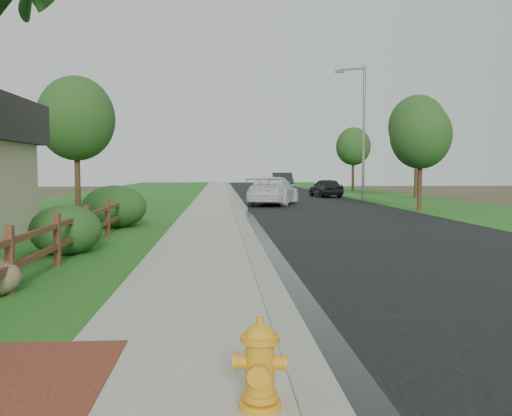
{
  "coord_description": "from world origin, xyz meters",
  "views": [
    {
      "loc": [
        -0.4,
        -5.59,
        1.94
      ],
      "look_at": [
        0.32,
        5.24,
        1.18
      ],
      "focal_mm": 38.0,
      "sensor_mm": 36.0,
      "label": 1
    }
  ],
  "objects": [
    {
      "name": "ranch_fence",
      "position": [
        -3.6,
        6.4,
        0.62
      ],
      "size": [
        0.12,
        16.92,
        1.1
      ],
      "color": "#472317",
      "rests_on": "ground"
    },
    {
      "name": "tree_near_right",
      "position": [
        9.0,
        19.33,
        3.55
      ],
      "size": [
        2.85,
        2.85,
        5.13
      ],
      "color": "#342815",
      "rests_on": "ground"
    },
    {
      "name": "shrub_c",
      "position": [
        -3.9,
        6.88,
        0.58
      ],
      "size": [
        1.63,
        1.63,
        1.16
      ],
      "primitive_type": "ellipsoid",
      "rotation": [
        0.0,
        0.0,
        0.02
      ],
      "color": "#1A4017",
      "rests_on": "ground"
    },
    {
      "name": "verge_far",
      "position": [
        11.5,
        35.0,
        0.02
      ],
      "size": [
        6.0,
        90.0,
        0.04
      ],
      "primitive_type": "cube",
      "color": "#18551A",
      "rests_on": "ground"
    },
    {
      "name": "sidewalk",
      "position": [
        -0.9,
        35.0,
        0.05
      ],
      "size": [
        2.2,
        90.0,
        0.1
      ],
      "primitive_type": "cube",
      "color": "gray",
      "rests_on": "ground"
    },
    {
      "name": "wet_gutter",
      "position": [
        0.75,
        35.0,
        0.02
      ],
      "size": [
        0.5,
        90.0,
        0.0
      ],
      "primitive_type": "cube",
      "color": "black",
      "rests_on": "road"
    },
    {
      "name": "ground",
      "position": [
        0.0,
        0.0,
        0.0
      ],
      "size": [
        120.0,
        120.0,
        0.0
      ],
      "primitive_type": "plane",
      "color": "#3E3721"
    },
    {
      "name": "dark_car_mid",
      "position": [
        7.2,
        32.87,
        0.68
      ],
      "size": [
        2.09,
        4.08,
        1.33
      ],
      "primitive_type": "imported",
      "rotation": [
        0.0,
        0.0,
        3.28
      ],
      "color": "black",
      "rests_on": "road"
    },
    {
      "name": "streetlight",
      "position": [
        8.55,
        28.4,
        4.82
      ],
      "size": [
        1.85,
        0.96,
        8.51
      ],
      "color": "slate",
      "rests_on": "ground"
    },
    {
      "name": "tree_far_right",
      "position": [
        12.0,
        44.25,
        4.14
      ],
      "size": [
        3.21,
        3.21,
        5.91
      ],
      "color": "#342815",
      "rests_on": "ground"
    },
    {
      "name": "shrub_d",
      "position": [
        -3.9,
        12.63,
        0.72
      ],
      "size": [
        2.27,
        2.27,
        1.44
      ],
      "primitive_type": "ellipsoid",
      "rotation": [
        0.0,
        0.0,
        0.08
      ],
      "color": "#1A4017",
      "rests_on": "ground"
    },
    {
      "name": "brick_patch",
      "position": [
        -2.2,
        -1.0,
        0.06
      ],
      "size": [
        1.6,
        2.4,
        0.11
      ],
      "primitive_type": "cube",
      "color": "brown",
      "rests_on": "ground"
    },
    {
      "name": "grass_strip",
      "position": [
        -2.8,
        35.0,
        0.03
      ],
      "size": [
        1.6,
        90.0,
        0.06
      ],
      "primitive_type": "cube",
      "color": "#18551A",
      "rests_on": "ground"
    },
    {
      "name": "fire_hydrant",
      "position": [
        -0.1,
        -1.54,
        0.43
      ],
      "size": [
        0.47,
        0.38,
        0.72
      ],
      "color": "orange",
      "rests_on": "sidewalk"
    },
    {
      "name": "lawn_near",
      "position": [
        -8.0,
        35.0,
        0.02
      ],
      "size": [
        9.0,
        90.0,
        0.04
      ],
      "primitive_type": "cube",
      "color": "#18551A",
      "rests_on": "ground"
    },
    {
      "name": "dark_car_far",
      "position": [
        5.43,
        44.82,
        0.87
      ],
      "size": [
        2.08,
        5.25,
        1.7
      ],
      "primitive_type": "imported",
      "rotation": [
        0.0,
        0.0,
        -0.05
      ],
      "color": "black",
      "rests_on": "road"
    },
    {
      "name": "road",
      "position": [
        4.6,
        35.0,
        0.01
      ],
      "size": [
        8.0,
        90.0,
        0.02
      ],
      "primitive_type": "cube",
      "color": "black",
      "rests_on": "ground"
    },
    {
      "name": "white_suv",
      "position": [
        2.56,
        24.3,
        0.8
      ],
      "size": [
        3.63,
        5.76,
        1.55
      ],
      "primitive_type": "imported",
      "rotation": [
        0.0,
        0.0,
        2.85
      ],
      "color": "white",
      "rests_on": "road"
    },
    {
      "name": "tree_mid_right",
      "position": [
        13.0,
        30.6,
        4.89
      ],
      "size": [
        3.88,
        3.88,
        7.04
      ],
      "color": "#342815",
      "rests_on": "ground"
    },
    {
      "name": "curb",
      "position": [
        0.4,
        35.0,
        0.06
      ],
      "size": [
        0.4,
        90.0,
        0.12
      ],
      "primitive_type": "cube",
      "color": "gray",
      "rests_on": "ground"
    },
    {
      "name": "tree_near_left",
      "position": [
        -7.0,
        20.06,
        4.31
      ],
      "size": [
        3.53,
        3.53,
        6.26
      ],
      "color": "#342815",
      "rests_on": "ground"
    }
  ]
}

